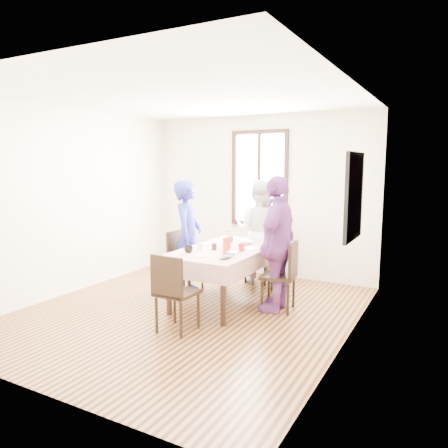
{
  "coord_description": "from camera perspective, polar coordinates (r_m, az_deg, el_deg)",
  "views": [
    {
      "loc": [
        2.95,
        -4.45,
        1.91
      ],
      "look_at": [
        0.24,
        0.53,
        1.1
      ],
      "focal_mm": 34.24,
      "sensor_mm": 36.0,
      "label": 1
    }
  ],
  "objects": [
    {
      "name": "ground",
      "position": [
        5.67,
        -4.79,
        -11.59
      ],
      "size": [
        4.5,
        4.5,
        0.0
      ],
      "primitive_type": "plane",
      "color": "black",
      "rests_on": "ground"
    },
    {
      "name": "back_wall",
      "position": [
        7.34,
        4.79,
        3.73
      ],
      "size": [
        4.0,
        0.0,
        4.0
      ],
      "primitive_type": "plane",
      "rotation": [
        1.57,
        0.0,
        0.0
      ],
      "color": "beige",
      "rests_on": "ground"
    },
    {
      "name": "right_wall",
      "position": [
        4.58,
        16.41,
        0.78
      ],
      "size": [
        0.0,
        4.5,
        4.5
      ],
      "primitive_type": "plane",
      "rotation": [
        1.57,
        0.0,
        -1.57
      ],
      "color": "beige",
      "rests_on": "ground"
    },
    {
      "name": "window_frame",
      "position": [
        7.3,
        4.76,
        6.07
      ],
      "size": [
        1.02,
        0.06,
        1.62
      ],
      "primitive_type": "cube",
      "color": "black",
      "rests_on": "back_wall"
    },
    {
      "name": "window_pane",
      "position": [
        7.31,
        4.79,
        6.07
      ],
      "size": [
        0.9,
        0.02,
        1.5
      ],
      "primitive_type": "cube",
      "color": "white",
      "rests_on": "back_wall"
    },
    {
      "name": "art_poster",
      "position": [
        4.86,
        17.03,
        3.53
      ],
      "size": [
        0.04,
        0.76,
        0.96
      ],
      "primitive_type": "cube",
      "color": "red",
      "rests_on": "right_wall"
    },
    {
      "name": "dining_table",
      "position": [
        5.91,
        0.23,
        -6.91
      ],
      "size": [
        0.9,
        1.69,
        0.75
      ],
      "primitive_type": "cube",
      "color": "black",
      "rests_on": "ground"
    },
    {
      "name": "tablecloth",
      "position": [
        5.82,
        0.24,
        -3.29
      ],
      "size": [
        1.02,
        1.81,
        0.01
      ],
      "primitive_type": "cube",
      "color": "#4E0B00",
      "rests_on": "dining_table"
    },
    {
      "name": "chair_left",
      "position": [
        6.4,
        -5.03,
        -5.04
      ],
      "size": [
        0.43,
        0.43,
        0.91
      ],
      "primitive_type": "cube",
      "rotation": [
        0.0,
        0.0,
        -1.6
      ],
      "color": "black",
      "rests_on": "ground"
    },
    {
      "name": "chair_right",
      "position": [
        5.63,
        7.27,
        -6.89
      ],
      "size": [
        0.47,
        0.47,
        0.91
      ],
      "primitive_type": "cube",
      "rotation": [
        0.0,
        0.0,
        1.7
      ],
      "color": "black",
      "rests_on": "ground"
    },
    {
      "name": "chair_far",
      "position": [
        6.91,
        4.82,
        -4.05
      ],
      "size": [
        0.43,
        0.43,
        0.91
      ],
      "primitive_type": "cube",
      "rotation": [
        0.0,
        0.0,
        3.11
      ],
      "color": "black",
      "rests_on": "ground"
    },
    {
      "name": "chair_near",
      "position": [
        4.94,
        -6.26,
        -9.05
      ],
      "size": [
        0.43,
        0.43,
        0.91
      ],
      "primitive_type": "cube",
      "rotation": [
        0.0,
        0.0,
        -0.03
      ],
      "color": "black",
      "rests_on": "ground"
    },
    {
      "name": "person_left",
      "position": [
        6.31,
        -4.92,
        -1.72
      ],
      "size": [
        0.56,
        0.7,
        1.66
      ],
      "primitive_type": "imported",
      "rotation": [
        0.0,
        0.0,
        1.87
      ],
      "color": "navy",
      "rests_on": "ground"
    },
    {
      "name": "person_far",
      "position": [
        6.82,
        4.78,
        -1.05
      ],
      "size": [
        0.83,
        0.66,
        1.65
      ],
      "primitive_type": "imported",
      "rotation": [
        0.0,
        0.0,
        3.19
      ],
      "color": "beige",
      "rests_on": "ground"
    },
    {
      "name": "person_right",
      "position": [
        5.55,
        7.16,
        -2.65
      ],
      "size": [
        0.46,
        1.04,
        1.76
      ],
      "primitive_type": "imported",
      "rotation": [
        0.0,
        0.0,
        -1.54
      ],
      "color": "#72367D",
      "rests_on": "ground"
    },
    {
      "name": "mug_black",
      "position": [
        5.53,
        -4.75,
        -3.4
      ],
      "size": [
        0.12,
        0.12,
        0.09
      ],
      "primitive_type": "imported",
      "rotation": [
        0.0,
        0.0,
        -0.08
      ],
      "color": "black",
      "rests_on": "tablecloth"
    },
    {
      "name": "mug_flag",
      "position": [
        5.62,
        2.36,
        -3.16
      ],
      "size": [
        0.14,
        0.14,
        0.1
      ],
      "primitive_type": "imported",
      "rotation": [
        0.0,
        0.0,
        0.45
      ],
      "color": "red",
      "rests_on": "tablecloth"
    },
    {
      "name": "mug_green",
      "position": [
        6.24,
        0.81,
        -2.08
      ],
      "size": [
        0.15,
        0.15,
        0.08
      ],
      "primitive_type": "imported",
      "rotation": [
        0.0,
        0.0,
        -0.6
      ],
      "color": "#0C7226",
      "rests_on": "tablecloth"
    },
    {
      "name": "serving_bowl",
      "position": [
        6.12,
        2.9,
        -2.45
      ],
      "size": [
        0.26,
        0.26,
        0.05
      ],
      "primitive_type": "imported",
      "rotation": [
        0.0,
        0.0,
        0.41
      ],
      "color": "white",
      "rests_on": "tablecloth"
    },
    {
      "name": "juice_carton",
      "position": [
        5.43,
        0.35,
        -2.91
      ],
      "size": [
        0.07,
        0.07,
        0.22
      ],
      "primitive_type": "cube",
      "color": "red",
      "rests_on": "tablecloth"
    },
    {
      "name": "butter_tub",
      "position": [
        5.27,
        0.93,
        -4.16
      ],
      "size": [
        0.1,
        0.1,
        0.05
      ],
      "primitive_type": "cylinder",
      "color": "white",
      "rests_on": "tablecloth"
    },
    {
      "name": "jam_jar",
      "position": [
        5.68,
        -1.31,
        -3.05
      ],
      "size": [
        0.06,
        0.06,
        0.09
      ],
      "primitive_type": "cylinder",
      "color": "black",
      "rests_on": "tablecloth"
    },
    {
      "name": "drinking_glass",
      "position": [
        5.71,
        -3.3,
        -2.98
      ],
      "size": [
        0.07,
        0.07,
        0.1
      ],
      "primitive_type": "cylinder",
      "color": "silver",
      "rests_on": "tablecloth"
    },
    {
      "name": "smartphone",
      "position": [
        5.17,
        0.25,
        -4.64
      ],
      "size": [
        0.08,
        0.16,
        0.01
      ],
      "primitive_type": "cube",
      "color": "black",
      "rests_on": "tablecloth"
    },
    {
      "name": "flower_vase",
      "position": [
        5.82,
        0.56,
        -2.53
      ],
      "size": [
        0.07,
        0.07,
        0.14
      ],
      "primitive_type": "cylinder",
      "color": "silver",
      "rests_on": "tablecloth"
    },
    {
      "name": "plate_left",
      "position": [
        6.08,
        -1.98,
        -2.7
      ],
      "size": [
        0.2,
        0.2,
        0.01
      ],
      "primitive_type": "cylinder",
      "color": "white",
      "rests_on": "tablecloth"
    },
    {
      "name": "plate_right",
      "position": [
        5.77,
        3.6,
        -3.3
      ],
      "size": [
        0.2,
        0.2,
        0.01
      ],
      "primitive_type": "cylinder",
      "color": "white",
      "rests_on": "tablecloth"
    },
    {
      "name": "plate_far",
      "position": [
        6.37,
        3.07,
        -2.2
      ],
      "size": [
        0.2,
        0.2,
        0.01
      ],
      "primitive_type": "cylinder",
      "color": "white",
      "rests_on": "tablecloth"
    },
    {
      "name": "plate_near",
      "position": [
        5.34,
        -3.09,
        -4.22
      ],
      "size": [
        0.2,
        0.2,
        0.01
      ],
      "primitive_type": "cylinder",
      "color": "white",
      "rests_on": "tablecloth"
    },
    {
      "name": "butter_lid",
      "position": [
        5.26,
        0.93,
        -3.81
      ],
      "size": [
        0.12,
        0.12,
        0.01
      ],
      "primitive_type": "cylinder",
      "color": "blue",
      "rests_on": "butter_tub"
    },
    {
      "name": "flower_bunch",
      "position": [
        5.8,
        0.56,
        -1.37
      ],
      "size": [
        0.09,
        0.09,
        0.1
      ],
      "primitive_type": null,
      "color": "yellow",
      "rests_on": "flower_vase"
    }
  ]
}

